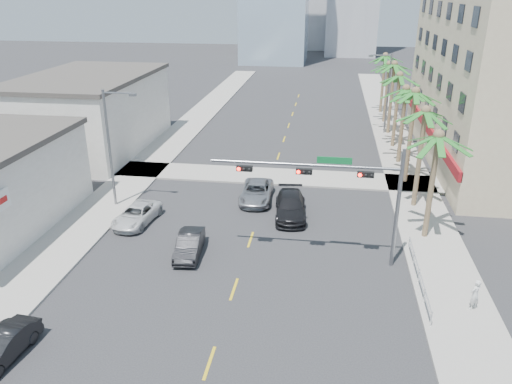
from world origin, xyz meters
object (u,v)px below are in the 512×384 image
at_px(car_parked_mid, 2,347).
at_px(car_lane_right, 290,206).
at_px(car_parked_far, 137,215).
at_px(pedestrian, 475,295).
at_px(car_lane_left, 189,245).
at_px(traffic_signal_mast, 343,185).
at_px(car_lane_center, 256,192).

relative_size(car_parked_mid, car_lane_right, 0.74).
height_order(car_parked_mid, car_parked_far, car_parked_mid).
relative_size(car_lane_right, pedestrian, 3.17).
distance_m(car_parked_mid, car_lane_left, 12.06).
xyz_separation_m(car_parked_mid, car_lane_left, (5.81, 10.57, 0.02)).
relative_size(car_lane_left, pedestrian, 2.42).
distance_m(traffic_signal_mast, pedestrian, 9.04).
distance_m(car_parked_mid, car_lane_center, 21.57).
bearing_deg(traffic_signal_mast, car_parked_far, 166.65).
distance_m(car_parked_mid, pedestrian, 23.13).
xyz_separation_m(car_parked_far, car_lane_left, (4.94, -3.82, 0.03)).
distance_m(car_lane_right, pedestrian, 14.61).
bearing_deg(car_parked_far, pedestrian, -12.71).
bearing_deg(car_lane_center, car_lane_left, -109.60).
height_order(car_lane_center, car_lane_right, car_lane_right).
bearing_deg(car_lane_left, car_lane_center, 66.77).
height_order(traffic_signal_mast, car_lane_center, traffic_signal_mast).
bearing_deg(pedestrian, car_parked_far, -59.42).
bearing_deg(traffic_signal_mast, car_lane_left, -177.27).
relative_size(car_lane_left, car_lane_right, 0.76).
bearing_deg(pedestrian, car_lane_right, -84.53).
xyz_separation_m(car_parked_mid, pedestrian, (22.07, 6.90, 0.34)).
bearing_deg(car_lane_left, pedestrian, -18.04).
distance_m(car_lane_center, car_lane_right, 3.87).
xyz_separation_m(car_lane_center, pedestrian, (13.31, -12.81, 0.29)).
relative_size(car_parked_mid, car_parked_far, 0.86).
distance_m(traffic_signal_mast, car_lane_right, 8.24).
xyz_separation_m(car_lane_right, pedestrian, (10.41, -10.25, 0.22)).
height_order(car_lane_center, pedestrian, pedestrian).
relative_size(traffic_signal_mast, car_parked_mid, 2.76).
distance_m(car_parked_far, car_lane_left, 6.25).
distance_m(traffic_signal_mast, car_lane_center, 11.62).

